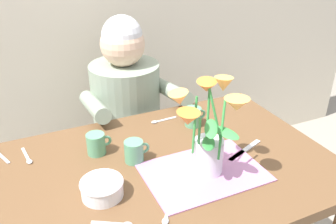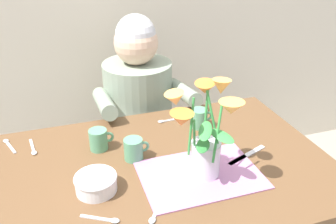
# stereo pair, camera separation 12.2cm
# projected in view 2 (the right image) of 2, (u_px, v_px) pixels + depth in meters

# --- Properties ---
(dining_table) EXTENTS (1.20, 0.80, 0.74)m
(dining_table) POSITION_uv_depth(u_px,v_px,m) (163.00, 187.00, 1.30)
(dining_table) COLOR brown
(dining_table) RESTS_ON ground_plane
(seated_person) EXTENTS (0.45, 0.47, 1.14)m
(seated_person) POSITION_uv_depth(u_px,v_px,m) (140.00, 124.00, 1.87)
(seated_person) COLOR #4C4C56
(seated_person) RESTS_ON ground_plane
(striped_placemat) EXTENTS (0.40, 0.28, 0.00)m
(striped_placemat) POSITION_uv_depth(u_px,v_px,m) (200.00, 175.00, 1.20)
(striped_placemat) COLOR #B275A3
(striped_placemat) RESTS_ON dining_table
(flower_vase) EXTENTS (0.23, 0.22, 0.34)m
(flower_vase) POSITION_uv_depth(u_px,v_px,m) (205.00, 135.00, 1.12)
(flower_vase) COLOR silver
(flower_vase) RESTS_ON dining_table
(ceramic_bowl) EXTENTS (0.14, 0.14, 0.06)m
(ceramic_bowl) POSITION_uv_depth(u_px,v_px,m) (96.00, 183.00, 1.12)
(ceramic_bowl) COLOR white
(ceramic_bowl) RESTS_ON dining_table
(dinner_knife) EXTENTS (0.18, 0.08, 0.00)m
(dinner_knife) POSITION_uv_depth(u_px,v_px,m) (247.00, 155.00, 1.30)
(dinner_knife) COLOR silver
(dinner_knife) RESTS_ON dining_table
(coffee_cup) EXTENTS (0.09, 0.07, 0.08)m
(coffee_cup) POSITION_uv_depth(u_px,v_px,m) (200.00, 118.00, 1.48)
(coffee_cup) COLOR #569970
(coffee_cup) RESTS_ON dining_table
(tea_cup) EXTENTS (0.09, 0.07, 0.08)m
(tea_cup) POSITION_uv_depth(u_px,v_px,m) (134.00, 149.00, 1.27)
(tea_cup) COLOR #569970
(tea_cup) RESTS_ON dining_table
(ceramic_mug) EXTENTS (0.09, 0.07, 0.08)m
(ceramic_mug) POSITION_uv_depth(u_px,v_px,m) (99.00, 140.00, 1.33)
(ceramic_mug) COLOR #569970
(ceramic_mug) RESTS_ON dining_table
(spoon_0) EXTENTS (0.11, 0.07, 0.01)m
(spoon_0) POSITION_uv_depth(u_px,v_px,m) (106.00, 219.00, 1.02)
(spoon_0) COLOR silver
(spoon_0) RESTS_ON dining_table
(spoon_1) EXTENTS (0.08, 0.11, 0.01)m
(spoon_1) POSITION_uv_depth(u_px,v_px,m) (155.00, 214.00, 1.04)
(spoon_1) COLOR silver
(spoon_1) RESTS_ON dining_table
(spoon_2) EXTENTS (0.06, 0.12, 0.01)m
(spoon_2) POSITION_uv_depth(u_px,v_px,m) (8.00, 144.00, 1.37)
(spoon_2) COLOR silver
(spoon_2) RESTS_ON dining_table
(spoon_3) EXTENTS (0.03, 0.12, 0.01)m
(spoon_3) POSITION_uv_depth(u_px,v_px,m) (33.00, 149.00, 1.34)
(spoon_3) COLOR silver
(spoon_3) RESTS_ON dining_table
(spoon_4) EXTENTS (0.12, 0.02, 0.01)m
(spoon_4) POSITION_uv_depth(u_px,v_px,m) (167.00, 121.00, 1.54)
(spoon_4) COLOR silver
(spoon_4) RESTS_ON dining_table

